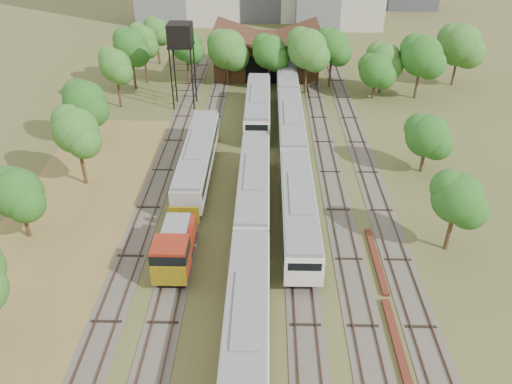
{
  "coord_description": "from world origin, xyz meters",
  "views": [
    {
      "loc": [
        -0.9,
        -21.55,
        26.27
      ],
      "look_at": [
        -1.76,
        16.78,
        2.5
      ],
      "focal_mm": 35.0,
      "sensor_mm": 36.0,
      "label": 1
    }
  ],
  "objects_px": {
    "railcar_red_set": "(251,245)",
    "shunter_locomotive": "(175,249)",
    "water_tower": "(180,37)",
    "railcar_green_set": "(291,127)"
  },
  "relations": [
    {
      "from": "railcar_green_set",
      "to": "railcar_red_set",
      "type": "bearing_deg",
      "value": -100.08
    },
    {
      "from": "railcar_green_set",
      "to": "water_tower",
      "type": "bearing_deg",
      "value": 141.63
    },
    {
      "from": "railcar_green_set",
      "to": "water_tower",
      "type": "relative_size",
      "value": 4.68
    },
    {
      "from": "railcar_red_set",
      "to": "shunter_locomotive",
      "type": "height_order",
      "value": "railcar_red_set"
    },
    {
      "from": "railcar_red_set",
      "to": "shunter_locomotive",
      "type": "relative_size",
      "value": 4.27
    },
    {
      "from": "railcar_green_set",
      "to": "water_tower",
      "type": "xyz_separation_m",
      "value": [
        -14.15,
        11.21,
        7.45
      ]
    },
    {
      "from": "water_tower",
      "to": "railcar_red_set",
      "type": "bearing_deg",
      "value": -73.23
    },
    {
      "from": "railcar_red_set",
      "to": "water_tower",
      "type": "height_order",
      "value": "water_tower"
    },
    {
      "from": "railcar_red_set",
      "to": "railcar_green_set",
      "type": "xyz_separation_m",
      "value": [
        4.0,
        22.49,
        0.02
      ]
    },
    {
      "from": "shunter_locomotive",
      "to": "railcar_red_set",
      "type": "bearing_deg",
      "value": 3.58
    }
  ]
}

